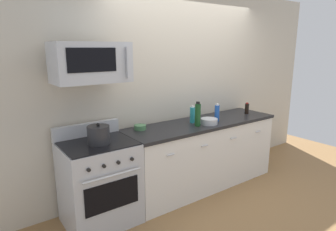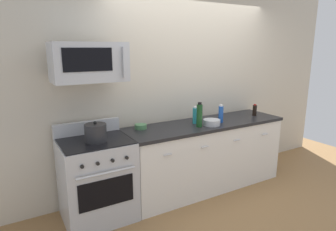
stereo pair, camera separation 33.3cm
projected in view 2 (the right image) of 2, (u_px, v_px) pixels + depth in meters
name	position (u px, v px, depth m)	size (l,w,h in m)	color
ground_plane	(204.00, 186.00, 4.06)	(6.41, 6.41, 0.00)	olive
back_wall	(189.00, 87.00, 4.09)	(5.35, 0.10, 2.70)	beige
counter_unit	(205.00, 155.00, 3.95)	(2.26, 0.66, 0.92)	silver
range_oven	(97.00, 179.00, 3.22)	(0.76, 0.69, 1.07)	#B7BABF
microwave	(89.00, 62.00, 2.96)	(0.74, 0.44, 0.40)	#B7BABF
bottle_wine_green	(199.00, 115.00, 3.62)	(0.07, 0.07, 0.31)	#19471E
bottle_soda_blue	(221.00, 114.00, 3.83)	(0.06, 0.06, 0.24)	#1E4CA5
bottle_dish_soap	(195.00, 115.00, 3.78)	(0.07, 0.07, 0.23)	teal
bottle_soy_sauce_dark	(255.00, 110.00, 4.23)	(0.06, 0.06, 0.17)	black
bowl_steel_prep	(212.00, 122.00, 3.71)	(0.22, 0.22, 0.07)	#B2B5BA
bowl_green_glaze	(141.00, 126.00, 3.55)	(0.15, 0.15, 0.06)	#477A4C
stockpot	(96.00, 133.00, 3.04)	(0.23, 0.23, 0.22)	#262628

